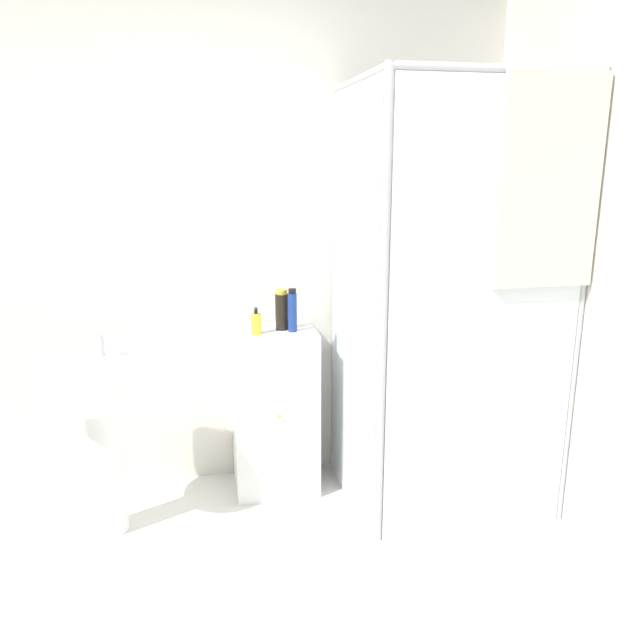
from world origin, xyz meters
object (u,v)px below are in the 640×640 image
at_px(sink, 102,410).
at_px(soap_dispenser, 256,323).
at_px(shampoo_bottle_tall_black, 282,310).
at_px(shampoo_bottle_blue, 292,311).

relative_size(sink, soap_dispenser, 7.08).
relative_size(soap_dispenser, shampoo_bottle_tall_black, 0.65).
height_order(sink, soap_dispenser, soap_dispenser).
distance_m(soap_dispenser, shampoo_bottle_tall_black, 0.16).
bearing_deg(sink, soap_dispenser, 15.30).
distance_m(sink, soap_dispenser, 0.82).
bearing_deg(soap_dispenser, shampoo_bottle_tall_black, 23.47).
xyz_separation_m(sink, shampoo_bottle_tall_black, (0.87, 0.26, 0.36)).
distance_m(sink, shampoo_bottle_blue, 1.01).
bearing_deg(shampoo_bottle_blue, soap_dispenser, -176.85).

